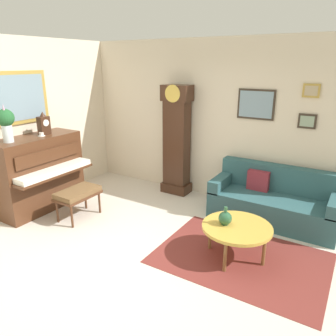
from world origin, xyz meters
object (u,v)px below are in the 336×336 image
at_px(grandfather_clock, 177,143).
at_px(piano, 39,173).
at_px(coffee_table, 237,228).
at_px(mantel_clock, 44,124).
at_px(piano_bench, 78,194).
at_px(flower_vase, 6,122).
at_px(teacup, 41,135).
at_px(couch, 274,201).
at_px(green_jug, 225,218).

bearing_deg(grandfather_clock, piano, -131.47).
height_order(piano, coffee_table, piano).
relative_size(grandfather_clock, mantel_clock, 5.34).
height_order(piano_bench, flower_vase, flower_vase).
relative_size(coffee_table, teacup, 7.59).
distance_m(piano_bench, coffee_table, 2.56).
distance_m(couch, flower_vase, 4.26).
relative_size(mantel_clock, teacup, 3.28).
xyz_separation_m(piano_bench, coffee_table, (2.54, 0.26, 0.01)).
relative_size(coffee_table, flower_vase, 1.52).
distance_m(mantel_clock, flower_vase, 0.67).
relative_size(couch, coffee_table, 2.16).
xyz_separation_m(couch, flower_vase, (-3.50, -2.06, 1.25)).
distance_m(piano_bench, couch, 3.10).
bearing_deg(green_jug, couch, 78.20).
relative_size(piano, couch, 0.76).
distance_m(piano_bench, teacup, 1.16).
xyz_separation_m(piano_bench, couch, (2.68, 1.56, -0.09)).
distance_m(teacup, green_jug, 3.26).
distance_m(couch, teacup, 3.89).
bearing_deg(piano, grandfather_clock, 48.53).
height_order(grandfather_clock, green_jug, grandfather_clock).
distance_m(mantel_clock, teacup, 0.20).
relative_size(piano, flower_vase, 2.48).
height_order(coffee_table, green_jug, green_jug).
distance_m(piano, coffee_table, 3.39).
bearing_deg(flower_vase, piano, 90.30).
relative_size(flower_vase, green_jug, 2.42).
xyz_separation_m(piano_bench, teacup, (-0.77, 0.04, 0.87)).
bearing_deg(green_jug, flower_vase, -167.48).
bearing_deg(flower_vase, piano_bench, 31.25).
relative_size(piano, teacup, 12.41).
relative_size(piano, green_jug, 6.00).
bearing_deg(couch, green_jug, -101.80).
distance_m(flower_vase, green_jug, 3.46).
bearing_deg(coffee_table, couch, 84.14).
bearing_deg(piano_bench, grandfather_clock, 66.18).
bearing_deg(coffee_table, grandfather_clock, 139.36).
bearing_deg(couch, piano_bench, -149.76).
relative_size(piano, coffee_table, 1.64).
xyz_separation_m(grandfather_clock, coffee_table, (1.76, -1.51, -0.55)).
xyz_separation_m(mantel_clock, teacup, (0.06, -0.11, -0.15)).
height_order(grandfather_clock, mantel_clock, grandfather_clock).
xyz_separation_m(teacup, green_jug, (3.16, 0.18, -0.74)).
height_order(piano_bench, teacup, teacup).
relative_size(piano_bench, grandfather_clock, 0.34).
xyz_separation_m(piano_bench, mantel_clock, (-0.83, 0.15, 1.01)).
xyz_separation_m(piano, piano_bench, (0.83, 0.05, -0.22)).
height_order(piano, grandfather_clock, grandfather_clock).
bearing_deg(coffee_table, piano, -174.77).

